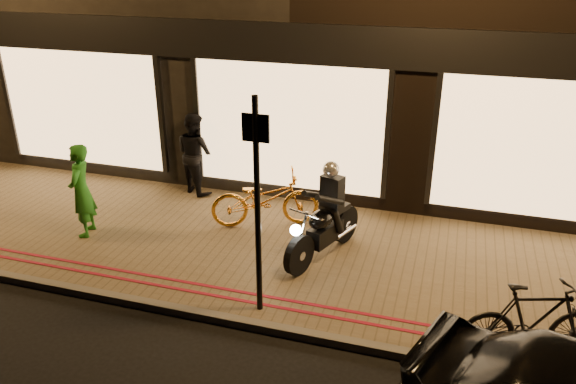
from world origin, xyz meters
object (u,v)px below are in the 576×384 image
object	(u,v)px
sign_post	(257,198)
bicycle_gold	(265,199)
motorcycle	(325,221)
person_green	(81,191)

from	to	relation	value
sign_post	bicycle_gold	size ratio (longest dim) A/B	1.57
sign_post	bicycle_gold	world-z (taller)	sign_post
bicycle_gold	motorcycle	bearing A→B (deg)	-144.34
sign_post	person_green	bearing A→B (deg)	161.68
person_green	bicycle_gold	bearing A→B (deg)	97.32
motorcycle	sign_post	size ratio (longest dim) A/B	0.62
bicycle_gold	person_green	bearing A→B (deg)	89.73
bicycle_gold	sign_post	bearing A→B (deg)	173.76
bicycle_gold	person_green	xyz separation A→B (m)	(-2.85, -1.24, 0.31)
sign_post	bicycle_gold	xyz separation A→B (m)	(-0.77, 2.43, -1.18)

